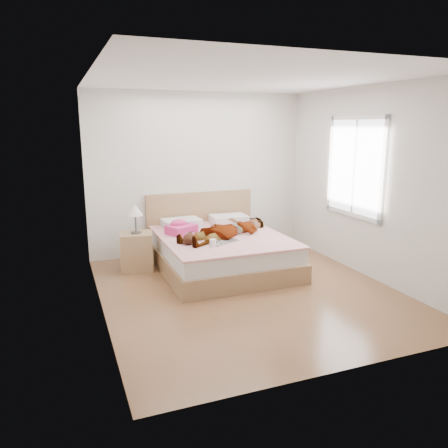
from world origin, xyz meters
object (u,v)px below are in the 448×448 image
at_px(bed, 220,249).
at_px(nightstand, 137,248).
at_px(woman, 227,227).
at_px(plush_toy, 189,238).
at_px(magazine, 222,241).
at_px(coffee_mug, 213,243).
at_px(towel, 181,228).
at_px(phone, 187,221).

distance_m(bed, nightstand, 1.21).
xyz_separation_m(woman, plush_toy, (-0.66, -0.27, -0.04)).
height_order(magazine, coffee_mug, coffee_mug).
bearing_deg(nightstand, plush_toy, -49.28).
distance_m(coffee_mug, plush_toy, 0.35).
bearing_deg(coffee_mug, towel, 104.33).
bearing_deg(phone, nightstand, 151.66).
relative_size(woman, coffee_mug, 12.58).
distance_m(phone, bed, 0.65).
xyz_separation_m(bed, towel, (-0.53, 0.23, 0.32)).
bearing_deg(plush_toy, bed, 32.65).
xyz_separation_m(phone, bed, (0.41, -0.31, -0.39)).
distance_m(phone, coffee_mug, 0.92).
xyz_separation_m(woman, bed, (-0.09, 0.09, -0.35)).
bearing_deg(woman, plush_toy, -94.66).
bearing_deg(magazine, bed, 74.54).
height_order(woman, magazine, woman).
relative_size(towel, plush_toy, 1.71).
xyz_separation_m(woman, nightstand, (-1.26, 0.42, -0.30)).
xyz_separation_m(woman, coffee_mug, (-0.40, -0.51, -0.06)).
bearing_deg(towel, magazine, -58.06).
bearing_deg(nightstand, coffee_mug, -47.17).
distance_m(coffee_mug, nightstand, 1.28).
relative_size(magazine, nightstand, 0.54).
bearing_deg(coffee_mug, woman, 51.41).
height_order(bed, nightstand, bed).
height_order(towel, coffee_mug, towel).
height_order(magazine, plush_toy, plush_toy).
height_order(phone, nightstand, nightstand).
distance_m(bed, plush_toy, 0.75).
bearing_deg(bed, woman, -46.10).
height_order(woman, nightstand, nightstand).
bearing_deg(plush_toy, phone, 76.46).
distance_m(woman, towel, 0.69).
xyz_separation_m(towel, plush_toy, (-0.05, -0.60, -0.01)).
xyz_separation_m(magazine, coffee_mug, (-0.20, -0.17, 0.04)).
xyz_separation_m(magazine, plush_toy, (-0.46, 0.06, 0.07)).
bearing_deg(nightstand, woman, -18.29).
distance_m(towel, plush_toy, 0.60).
bearing_deg(towel, woman, -27.70).
bearing_deg(bed, plush_toy, -147.35).
distance_m(plush_toy, nightstand, 0.95).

